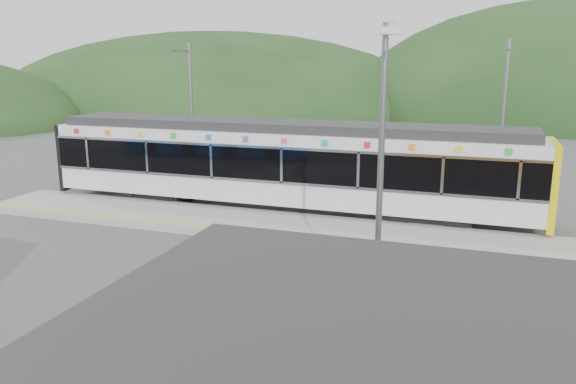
% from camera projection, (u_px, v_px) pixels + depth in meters
% --- Properties ---
extents(ground, '(120.00, 120.00, 0.00)m').
position_uv_depth(ground, '(261.00, 261.00, 17.62)').
color(ground, '#4C4C4F').
rests_on(ground, ground).
extents(hills, '(146.00, 149.00, 26.00)m').
position_uv_depth(hills, '(472.00, 233.00, 20.50)').
color(hills, '#1E3D19').
rests_on(hills, ground).
extents(platform, '(26.00, 3.20, 0.30)m').
position_uv_depth(platform, '(294.00, 228.00, 20.62)').
color(platform, '#9E9E99').
rests_on(platform, ground).
extents(yellow_line, '(26.00, 0.10, 0.01)m').
position_uv_depth(yellow_line, '(282.00, 234.00, 19.39)').
color(yellow_line, yellow).
rests_on(yellow_line, platform).
extents(train, '(20.44, 3.01, 3.74)m').
position_uv_depth(train, '(283.00, 163.00, 23.12)').
color(train, black).
rests_on(train, ground).
extents(catenary_mast_west, '(0.18, 1.80, 7.00)m').
position_uv_depth(catenary_mast_west, '(191.00, 115.00, 26.91)').
color(catenary_mast_west, slate).
rests_on(catenary_mast_west, ground).
extents(catenary_mast_east, '(0.18, 1.80, 7.00)m').
position_uv_depth(catenary_mast_east, '(502.00, 125.00, 22.43)').
color(catenary_mast_east, slate).
rests_on(catenary_mast_east, ground).
extents(lamp_post, '(0.39, 1.21, 6.80)m').
position_uv_depth(lamp_post, '(379.00, 175.00, 10.54)').
color(lamp_post, slate).
rests_on(lamp_post, ground).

